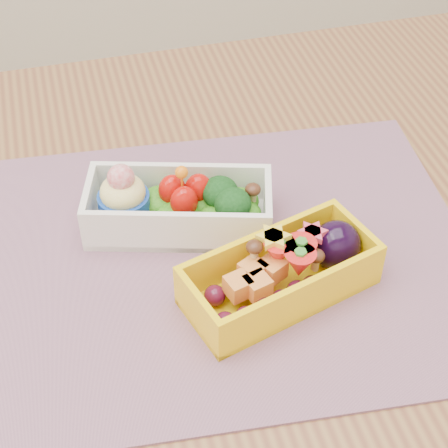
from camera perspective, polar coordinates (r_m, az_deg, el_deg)
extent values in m
cube|color=brown|center=(0.74, -1.61, -3.57)|extent=(1.20, 0.80, 0.04)
cube|color=gray|center=(0.72, -0.48, -2.61)|extent=(0.53, 0.43, 0.00)
cube|color=white|center=(0.74, -3.52, 1.33)|extent=(0.20, 0.13, 0.05)
ellipsoid|color=#59A321|center=(0.74, -3.50, 0.92)|extent=(0.18, 0.11, 0.02)
cylinder|color=#1643AA|center=(0.74, -7.70, 1.25)|extent=(0.05, 0.05, 0.03)
sphere|color=red|center=(0.72, -7.98, 3.57)|extent=(0.03, 0.03, 0.03)
ellipsoid|color=#B40D06|center=(0.73, -4.03, 2.64)|extent=(0.03, 0.02, 0.03)
ellipsoid|color=#B40D06|center=(0.72, -3.10, 1.73)|extent=(0.03, 0.02, 0.03)
ellipsoid|color=#B40D06|center=(0.73, -1.99, 2.72)|extent=(0.03, 0.02, 0.03)
sphere|color=orange|center=(0.71, -3.30, 4.01)|extent=(0.01, 0.01, 0.01)
ellipsoid|color=black|center=(0.73, -0.31, 2.47)|extent=(0.04, 0.04, 0.03)
ellipsoid|color=black|center=(0.72, 0.68, 1.55)|extent=(0.04, 0.04, 0.03)
ellipsoid|color=#3F2111|center=(0.73, 2.24, 2.68)|extent=(0.02, 0.02, 0.01)
cube|color=yellow|center=(0.67, 4.37, -3.96)|extent=(0.19, 0.13, 0.05)
ellipsoid|color=#4C0E25|center=(0.66, 1.97, -5.86)|extent=(0.10, 0.07, 0.02)
cube|color=orange|center=(0.66, 2.37, -4.19)|extent=(0.05, 0.05, 0.02)
cone|color=red|center=(0.67, 4.23, -2.32)|extent=(0.04, 0.04, 0.03)
cone|color=red|center=(0.67, 5.91, -2.33)|extent=(0.04, 0.04, 0.03)
cone|color=red|center=(0.66, 5.85, -3.15)|extent=(0.04, 0.04, 0.03)
cylinder|color=yellow|center=(0.66, 3.85, -1.03)|extent=(0.03, 0.03, 0.01)
cylinder|color=#E53F5B|center=(0.67, 6.86, -0.69)|extent=(0.03, 0.03, 0.01)
ellipsoid|color=#3F2111|center=(0.67, 2.33, -2.80)|extent=(0.02, 0.02, 0.01)
ellipsoid|color=#3F2111|center=(0.67, 7.09, -2.96)|extent=(0.02, 0.02, 0.01)
ellipsoid|color=black|center=(0.70, 8.64, -1.65)|extent=(0.05, 0.05, 0.05)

